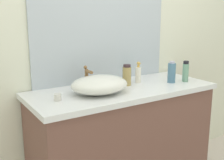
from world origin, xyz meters
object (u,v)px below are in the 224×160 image
Objects in this scene: soap_dispenser at (138,74)px; candle_jar at (58,97)px; lotion_bottle at (172,72)px; perfume_bottle at (186,72)px; spray_can at (127,75)px; sink_basin at (100,85)px.

candle_jar is at bearing -170.57° from soap_dispenser.
perfume_bottle is (0.12, -0.04, 0.00)m from lotion_bottle.
lotion_bottle is 1.07× the size of spray_can.
lotion_bottle is at bearing 163.37° from perfume_bottle.
candle_jar is at bearing 176.84° from perfume_bottle.
lotion_bottle is 0.38m from spray_can.
candle_jar is at bearing -178.18° from sink_basin.
perfume_bottle reaches higher than candle_jar.
sink_basin is 8.65× the size of candle_jar.
lotion_bottle is 0.98m from candle_jar.
candle_jar is at bearing 178.57° from lotion_bottle.
soap_dispenser reaches higher than candle_jar.
sink_basin is 2.41× the size of soap_dispenser.
lotion_bottle reaches higher than spray_can.
perfume_bottle is at bearing -16.63° from lotion_bottle.
candle_jar is (-0.75, -0.12, -0.05)m from soap_dispenser.
perfume_bottle is 0.51m from spray_can.
soap_dispenser is 1.05× the size of spray_can.
perfume_bottle is at bearing -27.96° from soap_dispenser.
sink_basin is at bearing -165.10° from soap_dispenser.
perfume_bottle is at bearing -17.81° from spray_can.
spray_can is at bearing 161.79° from lotion_bottle.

